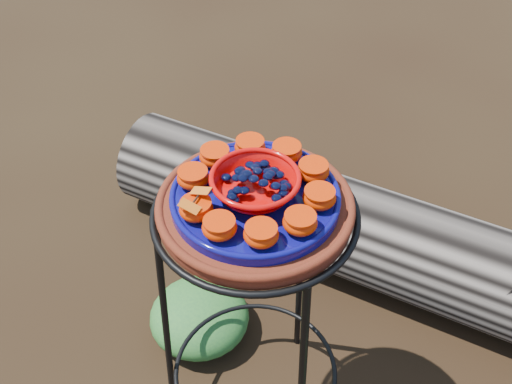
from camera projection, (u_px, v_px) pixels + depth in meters
The scene contains 19 objects.
plant_stand at pixel (255, 323), 1.46m from camera, with size 0.44×0.44×0.70m, color black, non-canonical shape.
terracotta_saucer at pixel (255, 208), 1.22m from camera, with size 0.37×0.37×0.03m, color #45210C.
cobalt_plate at pixel (255, 198), 1.20m from camera, with size 0.32×0.32×0.02m, color #0A0763.
red_bowl at pixel (255, 185), 1.18m from camera, with size 0.16×0.16×0.04m, color red, non-canonical shape.
glass_gems at pixel (255, 172), 1.15m from camera, with size 0.12×0.12×0.02m, color black, non-canonical shape.
orange_half_0 at pixel (196, 209), 1.14m from camera, with size 0.06×0.06×0.03m, color #D34400.
orange_half_1 at pixel (219, 227), 1.10m from camera, with size 0.06×0.06×0.03m, color #D34400.
orange_half_2 at pixel (261, 234), 1.09m from camera, with size 0.06×0.06×0.03m, color #D34400.
orange_half_3 at pixel (300, 222), 1.11m from camera, with size 0.06×0.06×0.03m, color #D34400.
orange_half_4 at pixel (319, 198), 1.16m from camera, with size 0.06×0.06×0.03m, color #D34400.
orange_half_5 at pixel (313, 171), 1.21m from camera, with size 0.06×0.06×0.03m, color #D34400.
orange_half_6 at pixel (287, 152), 1.25m from camera, with size 0.06×0.06×0.03m, color #D34400.
orange_half_7 at pixel (250, 147), 1.27m from camera, with size 0.06×0.06×0.03m, color #D34400.
orange_half_8 at pixel (215, 156), 1.25m from camera, with size 0.06×0.06×0.03m, color #D34400.
orange_half_9 at pixel (193, 178), 1.20m from camera, with size 0.06×0.06×0.03m, color #D34400.
butterfly at pixel (195, 199), 1.12m from camera, with size 0.08×0.05×0.01m, color #D75C11, non-canonical shape.
driftwood_log at pixel (360, 232), 1.95m from camera, with size 1.60×0.42×0.30m, color black, non-canonical shape.
foliage_left at pixel (199, 315), 1.82m from camera, with size 0.28×0.28×0.14m, color #215725.
foliage_back at pixel (343, 230), 2.07m from camera, with size 0.27×0.27×0.14m, color #215725.
Camera 1 is at (0.47, -0.73, 1.56)m, focal length 45.00 mm.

